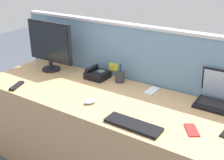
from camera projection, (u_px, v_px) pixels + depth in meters
desk at (109, 137)px, 2.35m from camera, size 2.24×0.75×0.74m
cubicle_divider at (134, 92)px, 2.58m from camera, size 2.44×0.08×1.23m
desktop_monitor at (50, 44)px, 2.63m from camera, size 0.50×0.17×0.46m
laptop at (220, 96)px, 2.06m from camera, size 0.31×0.23×0.26m
desk_phone at (97, 74)px, 2.53m from camera, size 0.18×0.18×0.10m
keyboard_main at (133, 125)px, 1.81m from camera, size 0.38×0.13×0.02m
computer_mouse_right_hand at (90, 101)px, 2.10m from camera, size 0.09×0.11×0.03m
pen_cup at (120, 77)px, 2.45m from camera, size 0.08×0.08×0.17m
cell_phone_red_case at (192, 130)px, 1.77m from camera, size 0.13×0.15×0.01m
cell_phone_white_slab at (152, 91)px, 2.29m from camera, size 0.08×0.15×0.01m
tv_remote at (17, 86)px, 2.36m from camera, size 0.10×0.17×0.02m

